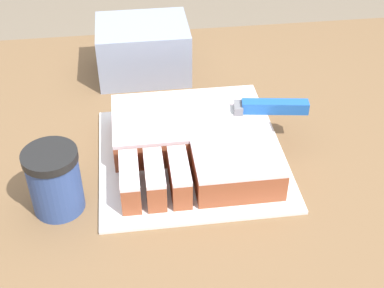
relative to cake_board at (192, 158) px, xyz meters
name	(u,v)px	position (x,y,z in m)	size (l,w,h in m)	color
cake_board	(192,158)	(0.00, 0.00, 0.00)	(0.33, 0.32, 0.01)	white
cake	(195,142)	(0.01, 0.01, 0.03)	(0.28, 0.27, 0.06)	#994C2D
knife	(252,107)	(0.12, 0.04, 0.07)	(0.33, 0.07, 0.02)	silver
coffee_cup	(55,181)	(-0.23, -0.09, 0.05)	(0.09, 0.09, 0.11)	#334C8C
storage_box	(143,49)	(-0.07, 0.31, 0.06)	(0.20, 0.16, 0.12)	#8C99B2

